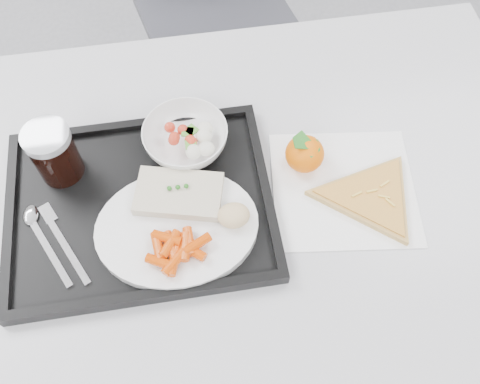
{
  "coord_description": "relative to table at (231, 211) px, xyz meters",
  "views": [
    {
      "loc": [
        -0.06,
        -0.17,
        1.57
      ],
      "look_at": [
        0.02,
        0.29,
        0.77
      ],
      "focal_mm": 40.0,
      "sensor_mm": 36.0,
      "label": 1
    }
  ],
  "objects": [
    {
      "name": "tray",
      "position": [
        -0.16,
        -0.01,
        0.08
      ],
      "size": [
        0.45,
        0.35,
        0.03
      ],
      "color": "black",
      "rests_on": "table"
    },
    {
      "name": "napkin",
      "position": [
        0.2,
        -0.02,
        0.07
      ],
      "size": [
        0.28,
        0.27,
        0.0
      ],
      "color": "white",
      "rests_on": "table"
    },
    {
      "name": "cutlery",
      "position": [
        -0.31,
        -0.04,
        0.08
      ],
      "size": [
        0.12,
        0.16,
        0.01
      ],
      "color": "silver",
      "rests_on": "tray"
    },
    {
      "name": "room",
      "position": [
        0.0,
        -0.3,
        0.72
      ],
      "size": [
        6.04,
        7.04,
        2.84
      ],
      "color": "slate",
      "rests_on": "ground"
    },
    {
      "name": "carrot_pile",
      "position": [
        -0.1,
        -0.11,
        0.11
      ],
      "size": [
        0.11,
        0.08,
        0.02
      ],
      "color": "#CD4105",
      "rests_on": "dinner_plate"
    },
    {
      "name": "cola_glass",
      "position": [
        -0.29,
        0.09,
        0.14
      ],
      "size": [
        0.08,
        0.08,
        0.11
      ],
      "color": "black",
      "rests_on": "tray"
    },
    {
      "name": "fish_fillet",
      "position": [
        -0.09,
        -0.01,
        0.11
      ],
      "size": [
        0.16,
        0.12,
        0.03
      ],
      "color": "beige",
      "rests_on": "dinner_plate"
    },
    {
      "name": "table",
      "position": [
        0.0,
        0.0,
        0.0
      ],
      "size": [
        1.2,
        0.8,
        0.75
      ],
      "color": "#B7B7BA",
      "rests_on": "ground"
    },
    {
      "name": "salad_bowl",
      "position": [
        -0.07,
        0.1,
        0.11
      ],
      "size": [
        0.15,
        0.15,
        0.05
      ],
      "color": "white",
      "rests_on": "tray"
    },
    {
      "name": "bread_roll",
      "position": [
        -0.0,
        -0.07,
        0.12
      ],
      "size": [
        0.06,
        0.05,
        0.03
      ],
      "color": "tan",
      "rests_on": "dinner_plate"
    },
    {
      "name": "tangerine",
      "position": [
        0.14,
        0.04,
        0.1
      ],
      "size": [
        0.08,
        0.08,
        0.07
      ],
      "color": "#E16B00",
      "rests_on": "napkin"
    },
    {
      "name": "salad_contents",
      "position": [
        -0.05,
        0.09,
        0.12
      ],
      "size": [
        0.09,
        0.08,
        0.02
      ],
      "color": "red",
      "rests_on": "salad_bowl"
    },
    {
      "name": "pizza_slice",
      "position": [
        0.24,
        -0.05,
        0.08
      ],
      "size": [
        0.28,
        0.28,
        0.02
      ],
      "color": "tan",
      "rests_on": "napkin"
    },
    {
      "name": "dinner_plate",
      "position": [
        -0.1,
        -0.06,
        0.09
      ],
      "size": [
        0.27,
        0.27,
        0.02
      ],
      "color": "white",
      "rests_on": "tray"
    }
  ]
}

